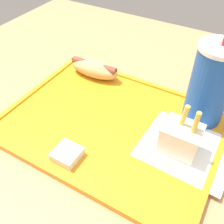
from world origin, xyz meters
TOP-DOWN VIEW (x-y plane):
  - dining_table at (0.00, 0.00)m, footprint 1.13×1.05m
  - food_tray at (0.04, -0.03)m, footprint 0.46×0.34m
  - paper_napkin at (0.20, -0.02)m, footprint 0.18×0.15m
  - soda_cup at (0.20, 0.08)m, footprint 0.09×0.09m
  - hot_dog_far at (-0.09, 0.10)m, footprint 0.14×0.06m
  - fries_carton at (0.19, -0.03)m, footprint 0.07×0.06m
  - sauce_cup_mayo at (0.01, -0.16)m, footprint 0.05×0.05m

SIDE VIEW (x-z plane):
  - dining_table at x=0.00m, z-range 0.00..0.74m
  - food_tray at x=0.04m, z-range 0.74..0.75m
  - paper_napkin at x=0.20m, z-range 0.75..0.75m
  - sauce_cup_mayo at x=0.01m, z-range 0.75..0.77m
  - hot_dog_far at x=-0.09m, z-range 0.75..0.79m
  - fries_carton at x=0.19m, z-range 0.73..0.83m
  - soda_cup at x=0.20m, z-range 0.73..0.94m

